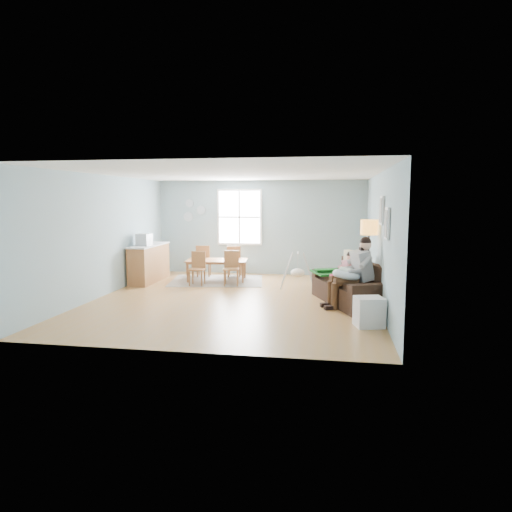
% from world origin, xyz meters
% --- Properties ---
extents(room, '(8.40, 9.40, 3.90)m').
position_xyz_m(room, '(0.00, 0.00, 2.42)').
color(room, '#AE793E').
extents(window, '(1.32, 0.08, 1.62)m').
position_xyz_m(window, '(-0.60, 3.46, 1.65)').
color(window, white).
rests_on(window, room).
extents(pictures, '(0.05, 1.34, 0.74)m').
position_xyz_m(pictures, '(2.97, -1.05, 1.85)').
color(pictures, white).
rests_on(pictures, room).
extents(wall_plates, '(0.67, 0.02, 0.66)m').
position_xyz_m(wall_plates, '(-2.00, 3.47, 1.83)').
color(wall_plates, '#A1B3C1').
rests_on(wall_plates, room).
extents(sofa, '(1.66, 2.32, 0.86)m').
position_xyz_m(sofa, '(2.51, 0.03, 0.31)').
color(sofa, black).
rests_on(sofa, room).
extents(green_throw, '(1.19, 1.09, 0.04)m').
position_xyz_m(green_throw, '(2.16, 0.66, 0.55)').
color(green_throw, '#135315').
rests_on(green_throw, sofa).
extents(beige_pillow, '(0.37, 0.52, 0.51)m').
position_xyz_m(beige_pillow, '(2.50, 0.63, 0.78)').
color(beige_pillow, beige).
rests_on(beige_pillow, sofa).
extents(father, '(1.08, 0.73, 1.42)m').
position_xyz_m(father, '(2.50, -0.30, 0.75)').
color(father, gray).
rests_on(father, sofa).
extents(nursing_pillow, '(0.73, 0.72, 0.22)m').
position_xyz_m(nursing_pillow, '(2.35, -0.37, 0.67)').
color(nursing_pillow, silver).
rests_on(nursing_pillow, father).
extents(infant, '(0.29, 0.35, 0.14)m').
position_xyz_m(infant, '(2.33, -0.34, 0.75)').
color(infant, silver).
rests_on(infant, nursing_pillow).
extents(toddler, '(0.57, 0.43, 0.85)m').
position_xyz_m(toddler, '(2.36, 0.19, 0.73)').
color(toddler, silver).
rests_on(toddler, sofa).
extents(floor_lamp, '(0.35, 0.35, 1.74)m').
position_xyz_m(floor_lamp, '(2.80, 0.06, 1.44)').
color(floor_lamp, black).
rests_on(floor_lamp, room).
extents(storage_cube, '(0.54, 0.51, 0.51)m').
position_xyz_m(storage_cube, '(2.69, -1.71, 0.25)').
color(storage_cube, silver).
rests_on(storage_cube, room).
extents(rug, '(2.64, 2.16, 0.01)m').
position_xyz_m(rug, '(-0.96, 2.15, 0.01)').
color(rug, gray).
rests_on(rug, room).
extents(dining_table, '(1.69, 1.08, 0.56)m').
position_xyz_m(dining_table, '(-0.96, 2.15, 0.28)').
color(dining_table, brown).
rests_on(dining_table, rug).
extents(chair_sw, '(0.40, 0.40, 0.85)m').
position_xyz_m(chair_sw, '(-1.29, 1.50, 0.48)').
color(chair_sw, brown).
rests_on(chair_sw, rug).
extents(chair_se, '(0.45, 0.45, 0.87)m').
position_xyz_m(chair_se, '(-0.44, 1.63, 0.49)').
color(chair_se, brown).
rests_on(chair_se, rug).
extents(chair_nw, '(0.46, 0.46, 0.90)m').
position_xyz_m(chair_nw, '(-1.47, 2.67, 0.51)').
color(chair_nw, brown).
rests_on(chair_nw, rug).
extents(chair_ne, '(0.44, 0.44, 0.89)m').
position_xyz_m(chair_ne, '(-0.62, 2.80, 0.50)').
color(chair_ne, brown).
rests_on(chair_ne, rug).
extents(counter, '(0.52, 1.76, 0.98)m').
position_xyz_m(counter, '(-2.70, 1.79, 0.50)').
color(counter, brown).
rests_on(counter, room).
extents(monitor, '(0.37, 0.35, 0.31)m').
position_xyz_m(monitor, '(-2.69, 1.46, 1.14)').
color(monitor, '#B7B6BC').
rests_on(monitor, counter).
extents(baby_swing, '(0.90, 0.91, 0.86)m').
position_xyz_m(baby_swing, '(1.24, 1.59, 0.39)').
color(baby_swing, '#B7B6BC').
rests_on(baby_swing, room).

